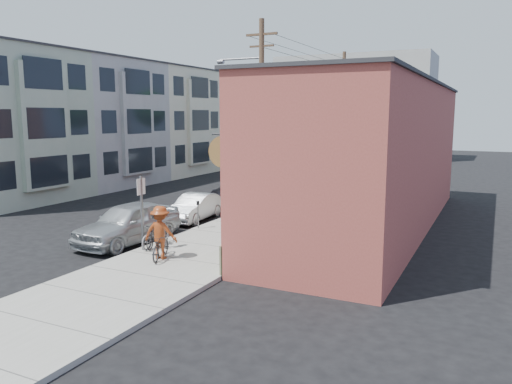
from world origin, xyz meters
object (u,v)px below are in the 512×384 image
at_px(car_2, 248,188).
at_px(patio_chair_b, 246,241).
at_px(parking_meter_far, 276,185).
at_px(car_1, 195,207).
at_px(tree_leafy_far, 361,108).
at_px(parking_meter_near, 198,210).
at_px(car_0, 128,223).
at_px(car_4, 315,170).
at_px(utility_pole_near, 261,110).
at_px(car_3, 289,176).
at_px(cyclist, 161,232).
at_px(tree_bare, 287,149).
at_px(parked_bike_b, 156,235).
at_px(patron_green, 248,224).
at_px(patron_grey, 278,220).
at_px(patio_chair_a, 260,237).
at_px(parked_bike_a, 155,235).
at_px(bus, 301,153).
at_px(sign_post, 142,206).
at_px(tree_leafy_mid, 325,107).

bearing_deg(car_2, patio_chair_b, -59.30).
relative_size(parking_meter_far, car_1, 0.32).
bearing_deg(tree_leafy_far, parking_meter_near, -91.21).
xyz_separation_m(parking_meter_far, car_1, (-1.45, -6.64, -0.34)).
xyz_separation_m(car_0, car_4, (0.00, 22.80, -0.15)).
distance_m(utility_pole_near, car_3, 9.39).
height_order(parking_meter_near, car_2, car_2).
height_order(parking_meter_far, cyclist, cyclist).
distance_m(tree_bare, parked_bike_b, 12.49).
xyz_separation_m(tree_leafy_far, car_2, (-2.00, -18.34, -4.94)).
bearing_deg(car_4, car_0, -89.11).
bearing_deg(car_1, car_2, 85.30).
bearing_deg(car_3, tree_leafy_far, 81.53).
height_order(utility_pole_near, parked_bike_b, utility_pole_near).
height_order(utility_pole_near, patron_green, utility_pole_near).
relative_size(tree_leafy_far, parked_bike_b, 4.38).
height_order(car_2, car_3, car_3).
height_order(parking_meter_near, tree_leafy_far, tree_leafy_far).
bearing_deg(patron_grey, patio_chair_b, -0.02).
relative_size(car_1, car_2, 0.68).
distance_m(tree_leafy_far, patio_chair_a, 28.65).
distance_m(parked_bike_a, bus, 30.18).
xyz_separation_m(sign_post, patron_grey, (3.85, 3.79, -0.90)).
bearing_deg(utility_pole_near, car_0, -99.92).
distance_m(utility_pole_near, parked_bike_b, 10.64).
bearing_deg(parking_meter_far, patio_chair_a, -69.43).
height_order(parked_bike_a, car_3, car_3).
xyz_separation_m(sign_post, tree_bare, (0.45, 12.85, 1.33)).
relative_size(parked_bike_a, car_0, 0.32).
bearing_deg(cyclist, car_1, -76.73).
height_order(parked_bike_b, car_2, car_2).
bearing_deg(tree_leafy_far, tree_leafy_mid, -90.00).
bearing_deg(bus, parked_bike_a, -84.52).
bearing_deg(car_3, bus, 108.33).
xyz_separation_m(tree_bare, cyclist, (0.83, -13.45, -2.07)).
bearing_deg(parked_bike_a, car_1, 94.67).
height_order(utility_pole_near, car_1, utility_pole_near).
relative_size(tree_leafy_mid, car_0, 1.50).
height_order(tree_leafy_mid, patio_chair_a, tree_leafy_mid).
distance_m(parking_meter_far, tree_leafy_far, 18.10).
distance_m(car_3, car_4, 5.66).
distance_m(tree_leafy_far, car_4, 8.27).
bearing_deg(utility_pole_near, parked_bike_a, -89.28).
bearing_deg(tree_leafy_mid, utility_pole_near, -92.43).
bearing_deg(car_3, car_4, 91.11).
relative_size(tree_leafy_mid, patio_chair_b, 8.35).
bearing_deg(patron_grey, bus, -155.63).
relative_size(car_1, car_4, 0.95).
xyz_separation_m(sign_post, tree_leafy_mid, (0.45, 19.78, 3.85)).
xyz_separation_m(sign_post, cyclist, (1.28, -0.61, -0.74)).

